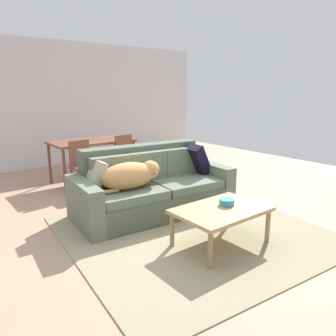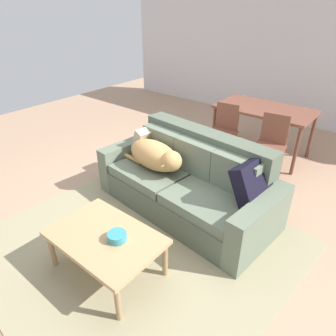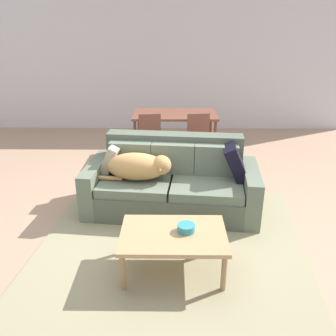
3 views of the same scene
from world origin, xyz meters
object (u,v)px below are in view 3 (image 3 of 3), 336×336
object	(u,v)px
dog_on_left_cushion	(140,166)
dining_chair_near_right	(199,139)
throw_pillow_by_left_arm	(112,158)
bowl_on_coffee_table	(186,228)
dining_chair_near_left	(150,138)
throw_pillow_by_right_arm	(236,161)
coffee_table	(173,237)
couch	(172,183)
dining_table	(175,117)

from	to	relation	value
dog_on_left_cushion	dining_chair_near_right	bearing A→B (deg)	65.83
dining_chair_near_right	throw_pillow_by_left_arm	bearing A→B (deg)	-143.11
dog_on_left_cushion	dining_chair_near_right	distance (m)	1.68
bowl_on_coffee_table	dining_chair_near_left	distance (m)	2.71
dog_on_left_cushion	throw_pillow_by_right_arm	distance (m)	1.19
coffee_table	throw_pillow_by_left_arm	bearing A→B (deg)	118.98
throw_pillow_by_right_arm	bowl_on_coffee_table	distance (m)	1.41
throw_pillow_by_right_arm	coffee_table	distance (m)	1.51
couch	dining_chair_near_left	bearing A→B (deg)	109.94
throw_pillow_by_left_arm	bowl_on_coffee_table	bearing A→B (deg)	-56.72
dog_on_left_cushion	throw_pillow_by_left_arm	xyz separation A→B (m)	(-0.38, 0.26, 0.00)
throw_pillow_by_left_arm	dog_on_left_cushion	bearing A→B (deg)	-34.12
coffee_table	dining_chair_near_right	size ratio (longest dim) A/B	1.12
coffee_table	dining_table	distance (m)	3.25
dog_on_left_cushion	throw_pillow_by_left_arm	bearing A→B (deg)	151.58
coffee_table	dining_chair_near_right	world-z (taller)	dining_chair_near_right
dog_on_left_cushion	coffee_table	world-z (taller)	dog_on_left_cushion
couch	dining_chair_near_left	distance (m)	1.46
throw_pillow_by_right_arm	dining_chair_near_right	distance (m)	1.40
throw_pillow_by_right_arm	throw_pillow_by_left_arm	bearing A→B (deg)	174.30
throw_pillow_by_right_arm	dining_chair_near_left	distance (m)	1.85
dining_chair_near_left	bowl_on_coffee_table	bearing A→B (deg)	-86.08
throw_pillow_by_left_arm	dining_chair_near_right	distance (m)	1.70
dog_on_left_cushion	throw_pillow_by_right_arm	size ratio (longest dim) A/B	2.05
coffee_table	dining_table	bearing A→B (deg)	89.36
dog_on_left_cushion	throw_pillow_by_right_arm	xyz separation A→B (m)	(1.18, 0.10, 0.03)
throw_pillow_by_right_arm	coffee_table	size ratio (longest dim) A/B	0.46
throw_pillow_by_right_arm	dining_table	bearing A→B (deg)	110.62
throw_pillow_by_left_arm	throw_pillow_by_right_arm	bearing A→B (deg)	-5.70
throw_pillow_by_right_arm	couch	bearing A→B (deg)	177.93
couch	dining_chair_near_left	size ratio (longest dim) A/B	2.57
dining_chair_near_left	couch	bearing A→B (deg)	-82.27
dog_on_left_cushion	throw_pillow_by_right_arm	bearing A→B (deg)	10.54
dining_table	dining_chair_near_left	xyz separation A→B (m)	(-0.41, -0.52, -0.22)
dog_on_left_cushion	couch	bearing A→B (deg)	23.63
coffee_table	bowl_on_coffee_table	bearing A→B (deg)	16.10
couch	coffee_table	size ratio (longest dim) A/B	2.22
dining_chair_near_left	dining_chair_near_right	bearing A→B (deg)	-12.99
couch	dog_on_left_cushion	distance (m)	0.50
throw_pillow_by_left_arm	coffee_table	xyz separation A→B (m)	(0.79, -1.42, -0.25)
dog_on_left_cushion	dining_table	xyz separation A→B (m)	(0.45, 2.06, 0.08)
bowl_on_coffee_table	coffee_table	bearing A→B (deg)	-163.90
bowl_on_coffee_table	dining_chair_near_right	size ratio (longest dim) A/B	0.19
bowl_on_coffee_table	dining_chair_near_left	world-z (taller)	dining_chair_near_left
coffee_table	bowl_on_coffee_table	size ratio (longest dim) A/B	5.99
dining_table	dog_on_left_cushion	bearing A→B (deg)	-102.18
coffee_table	bowl_on_coffee_table	xyz separation A→B (m)	(0.12, 0.04, 0.08)
throw_pillow_by_right_arm	bowl_on_coffee_table	xyz separation A→B (m)	(-0.65, -1.23, -0.19)
coffee_table	dining_chair_near_left	bearing A→B (deg)	97.77
dog_on_left_cushion	dining_table	world-z (taller)	dog_on_left_cushion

